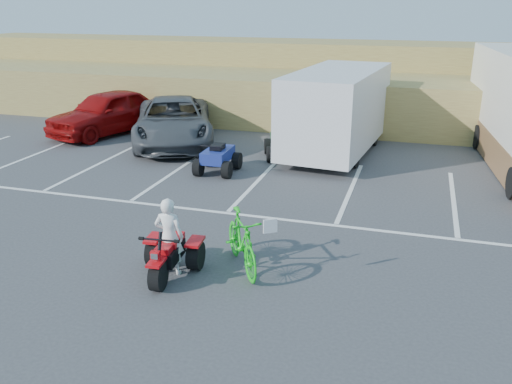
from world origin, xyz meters
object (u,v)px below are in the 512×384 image
(red_car, at_px, (107,112))
(quad_atv_blue, at_px, (218,172))
(rider, at_px, (169,236))
(cargo_trailer, at_px, (337,109))
(quad_atv_green, at_px, (282,157))
(green_dirt_bike, at_px, (242,241))
(red_trike_atv, at_px, (169,276))
(grey_pickup, at_px, (174,121))

(red_car, distance_m, quad_atv_blue, 7.00)
(rider, xyz_separation_m, cargo_trailer, (1.62, 9.66, 0.75))
(rider, bearing_deg, quad_atv_green, -96.13)
(rider, bearing_deg, green_dirt_bike, -160.91)
(quad_atv_blue, bearing_deg, red_trike_atv, -78.98)
(green_dirt_bike, bearing_deg, cargo_trailer, 53.99)
(red_trike_atv, height_order, grey_pickup, grey_pickup)
(quad_atv_blue, bearing_deg, quad_atv_green, 54.16)
(rider, xyz_separation_m, grey_pickup, (-4.26, 9.28, 0.05))
(rider, bearing_deg, red_car, -59.15)
(cargo_trailer, xyz_separation_m, quad_atv_green, (-1.58, -1.14, -1.52))
(rider, distance_m, cargo_trailer, 9.82)
(green_dirt_bike, distance_m, quad_atv_green, 8.05)
(grey_pickup, xyz_separation_m, quad_atv_blue, (2.83, -2.93, -0.81))
(rider, distance_m, red_car, 12.38)
(green_dirt_bike, xyz_separation_m, cargo_trailer, (0.37, 9.08, 0.94))
(rider, relative_size, quad_atv_green, 1.01)
(red_trike_atv, bearing_deg, red_car, 120.49)
(rider, bearing_deg, quad_atv_blue, -83.10)
(red_trike_atv, relative_size, grey_pickup, 0.25)
(grey_pickup, xyz_separation_m, quad_atv_green, (4.31, -0.76, -0.81))
(green_dirt_bike, relative_size, grey_pickup, 0.33)
(green_dirt_bike, bearing_deg, rider, 171.27)
(red_car, height_order, quad_atv_blue, red_car)
(grey_pickup, height_order, quad_atv_blue, grey_pickup)
(red_trike_atv, bearing_deg, quad_atv_blue, 96.74)
(grey_pickup, bearing_deg, red_car, 144.10)
(green_dirt_bike, distance_m, red_car, 12.73)
(red_trike_atv, relative_size, quad_atv_blue, 0.99)
(green_dirt_bike, bearing_deg, grey_pickup, 88.69)
(quad_atv_green, bearing_deg, grey_pickup, 149.56)
(red_car, relative_size, quad_atv_green, 3.26)
(grey_pickup, relative_size, quad_atv_blue, 3.90)
(rider, distance_m, quad_atv_green, 8.55)
(cargo_trailer, bearing_deg, quad_atv_blue, -126.73)
(red_car, bearing_deg, quad_atv_green, 7.90)
(grey_pickup, distance_m, cargo_trailer, 5.94)
(red_trike_atv, distance_m, red_car, 12.54)
(cargo_trailer, bearing_deg, grey_pickup, -170.34)
(grey_pickup, height_order, cargo_trailer, cargo_trailer)
(grey_pickup, distance_m, red_car, 3.20)
(cargo_trailer, height_order, quad_atv_blue, cargo_trailer)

